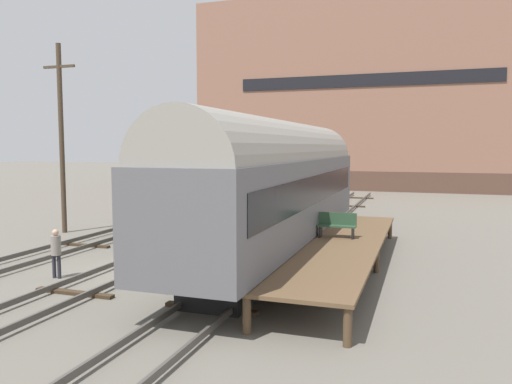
% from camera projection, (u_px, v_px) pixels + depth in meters
% --- Properties ---
extents(ground_plane, '(200.00, 200.00, 0.00)m').
position_uv_depth(ground_plane, '(132.00, 270.00, 17.40)').
color(ground_plane, '#6B665B').
extents(track_left, '(2.60, 60.00, 0.26)m').
position_uv_depth(track_left, '(31.00, 258.00, 18.78)').
color(track_left, '#4C4742').
rests_on(track_left, ground).
extents(track_middle, '(2.60, 60.00, 0.26)m').
position_uv_depth(track_middle, '(131.00, 266.00, 17.39)').
color(track_middle, '#4C4742').
rests_on(track_middle, ground).
extents(track_right, '(2.60, 60.00, 0.26)m').
position_uv_depth(track_right, '(249.00, 277.00, 16.00)').
color(track_right, '#4C4742').
rests_on(track_right, ground).
extents(train_car_grey, '(3.10, 16.64, 5.30)m').
position_uv_depth(train_car_grey, '(278.00, 181.00, 18.80)').
color(train_car_grey, black).
rests_on(train_car_grey, ground).
extents(train_car_green, '(3.13, 17.61, 5.20)m').
position_uv_depth(train_car_green, '(241.00, 172.00, 27.51)').
color(train_car_green, black).
rests_on(train_car_green, ground).
extents(station_platform, '(2.61, 13.73, 0.97)m').
position_uv_depth(station_platform, '(343.00, 245.00, 17.40)').
color(station_platform, brown).
rests_on(station_platform, ground).
extents(bench, '(1.40, 0.40, 0.91)m').
position_uv_depth(bench, '(337.00, 224.00, 18.34)').
color(bench, '#2D4C33').
rests_on(bench, station_platform).
extents(person_worker, '(0.32, 0.32, 1.62)m').
position_uv_depth(person_worker, '(56.00, 249.00, 16.30)').
color(person_worker, '#282833').
rests_on(person_worker, ground).
extents(utility_pole, '(1.80, 0.24, 9.32)m').
position_uv_depth(utility_pole, '(61.00, 136.00, 24.66)').
color(utility_pole, '#473828').
rests_on(utility_pole, ground).
extents(warehouse_building, '(34.98, 12.65, 19.23)m').
position_uv_depth(warehouse_building, '(371.00, 97.00, 53.35)').
color(warehouse_building, brown).
rests_on(warehouse_building, ground).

